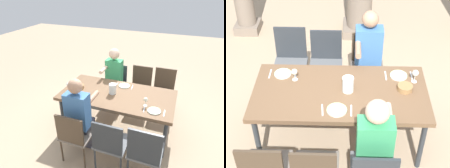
# 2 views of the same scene
# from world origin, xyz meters

# --- Properties ---
(ground_plane) EXTENTS (16.00, 16.00, 0.00)m
(ground_plane) POSITION_xyz_m (0.00, 0.00, 0.00)
(ground_plane) COLOR tan
(dining_table) EXTENTS (1.95, 0.97, 0.76)m
(dining_table) POSITION_xyz_m (0.00, 0.00, 0.69)
(dining_table) COLOR brown
(dining_table) RESTS_ON ground
(chair_west_north) EXTENTS (0.44, 0.44, 0.96)m
(chair_west_north) POSITION_xyz_m (-0.69, 0.91, 0.55)
(chair_west_north) COLOR #5B5E61
(chair_west_north) RESTS_ON ground
(chair_mid_north) EXTENTS (0.44, 0.44, 0.92)m
(chair_mid_north) POSITION_xyz_m (-0.21, 0.91, 0.54)
(chair_mid_north) COLOR #5B5E61
(chair_mid_north) RESTS_ON ground
(chair_east_north) EXTENTS (0.44, 0.44, 0.89)m
(chair_east_north) POSITION_xyz_m (0.34, 0.91, 0.51)
(chair_east_north) COLOR #6A6158
(chair_east_north) RESTS_ON ground
(diner_woman_green) EXTENTS (0.35, 0.49, 1.34)m
(diner_woman_green) POSITION_xyz_m (0.34, 0.71, 0.72)
(diner_woman_green) COLOR #3F3F4C
(diner_woman_green) RESTS_ON ground
(diner_man_white) EXTENTS (0.35, 0.50, 1.29)m
(diner_man_white) POSITION_xyz_m (0.34, -0.72, 0.70)
(diner_man_white) COLOR #3F3F4C
(diner_man_white) RESTS_ON ground
(plate_0) EXTENTS (0.20, 0.20, 0.02)m
(plate_0) POSITION_xyz_m (-0.68, 0.29, 0.76)
(plate_0) COLOR white
(plate_0) RESTS_ON dining_table
(wine_glass_0) EXTENTS (0.07, 0.07, 0.15)m
(wine_glass_0) POSITION_xyz_m (-0.53, 0.19, 0.86)
(wine_glass_0) COLOR white
(wine_glass_0) RESTS_ON dining_table
(fork_0) EXTENTS (0.02, 0.17, 0.01)m
(fork_0) POSITION_xyz_m (-0.83, 0.29, 0.76)
(fork_0) COLOR silver
(fork_0) RESTS_ON dining_table
(spoon_0) EXTENTS (0.03, 0.17, 0.01)m
(spoon_0) POSITION_xyz_m (-0.53, 0.29, 0.76)
(spoon_0) COLOR silver
(spoon_0) RESTS_ON dining_table
(plate_1) EXTENTS (0.22, 0.22, 0.02)m
(plate_1) POSITION_xyz_m (-0.03, -0.32, 0.76)
(plate_1) COLOR white
(plate_1) RESTS_ON dining_table
(fork_1) EXTENTS (0.03, 0.17, 0.01)m
(fork_1) POSITION_xyz_m (-0.18, -0.32, 0.76)
(fork_1) COLOR silver
(fork_1) RESTS_ON dining_table
(spoon_1) EXTENTS (0.02, 0.17, 0.01)m
(spoon_1) POSITION_xyz_m (0.12, -0.32, 0.76)
(spoon_1) COLOR silver
(spoon_1) RESTS_ON dining_table
(plate_2) EXTENTS (0.20, 0.20, 0.02)m
(plate_2) POSITION_xyz_m (0.68, 0.29, 0.76)
(plate_2) COLOR white
(plate_2) RESTS_ON dining_table
(wine_glass_2) EXTENTS (0.07, 0.07, 0.16)m
(wine_glass_2) POSITION_xyz_m (0.84, 0.19, 0.87)
(wine_glass_2) COLOR white
(wine_glass_2) RESTS_ON dining_table
(fork_2) EXTENTS (0.02, 0.17, 0.01)m
(fork_2) POSITION_xyz_m (0.53, 0.29, 0.76)
(fork_2) COLOR silver
(fork_2) RESTS_ON dining_table
(spoon_2) EXTENTS (0.02, 0.17, 0.01)m
(spoon_2) POSITION_xyz_m (0.83, 0.29, 0.76)
(spoon_2) COLOR silver
(spoon_2) RESTS_ON dining_table
(water_pitcher) EXTENTS (0.13, 0.13, 0.18)m
(water_pitcher) POSITION_xyz_m (0.09, 0.01, 0.83)
(water_pitcher) COLOR white
(water_pitcher) RESTS_ON dining_table
(bread_basket) EXTENTS (0.17, 0.17, 0.06)m
(bread_basket) POSITION_xyz_m (0.72, 0.04, 0.79)
(bread_basket) COLOR #9E7547
(bread_basket) RESTS_ON dining_table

